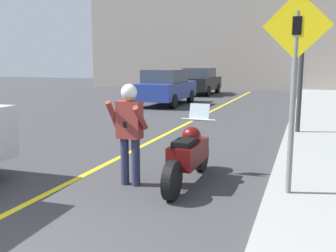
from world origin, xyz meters
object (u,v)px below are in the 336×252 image
(person_biker, at_px, (129,124))
(parked_car_blue, at_px, (166,87))
(traffic_light, at_px, (303,30))
(crossing_sign, at_px, (294,75))
(motorcycle, at_px, (189,155))
(parked_car_black, at_px, (200,81))

(person_biker, relative_size, parked_car_blue, 0.40)
(traffic_light, bearing_deg, parked_car_blue, 134.77)
(person_biker, bearing_deg, crossing_sign, 0.98)
(motorcycle, height_order, crossing_sign, crossing_sign)
(person_biker, distance_m, traffic_light, 6.02)
(parked_car_blue, relative_size, parked_car_black, 1.00)
(parked_car_black, bearing_deg, parked_car_blue, -89.47)
(person_biker, xyz_separation_m, parked_car_blue, (-3.67, 11.37, -0.16))
(traffic_light, bearing_deg, motorcycle, -108.72)
(person_biker, bearing_deg, parked_car_black, 101.88)
(parked_car_black, bearing_deg, person_biker, -78.12)
(traffic_light, bearing_deg, parked_car_black, 116.36)
(motorcycle, xyz_separation_m, crossing_sign, (1.61, -0.38, 1.34))
(parked_car_blue, bearing_deg, traffic_light, -45.23)
(parked_car_blue, xyz_separation_m, parked_car_black, (-0.06, 6.33, 0.00))
(person_biker, distance_m, parked_car_black, 18.09)
(motorcycle, relative_size, person_biker, 1.33)
(parked_car_black, bearing_deg, motorcycle, -75.08)
(motorcycle, distance_m, person_biker, 1.11)
(crossing_sign, bearing_deg, motorcycle, 166.67)
(parked_car_blue, distance_m, parked_car_black, 6.33)
(motorcycle, height_order, traffic_light, traffic_light)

